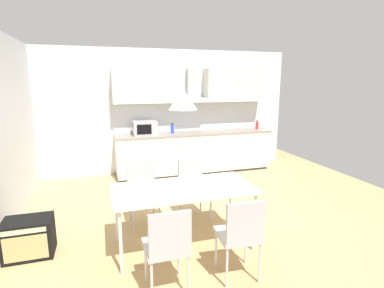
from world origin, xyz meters
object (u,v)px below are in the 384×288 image
dining_table (183,191)px  chair_near_right (241,231)px  pendant_lamp (183,100)px  microwave (145,128)px  chair_near_left (168,243)px  chair_far_left (143,186)px  guitar_amp (29,238)px  bottle_red (257,125)px  bottle_blue (172,129)px  chair_far_right (193,181)px

dining_table → chair_near_right: 0.88m
pendant_lamp → microwave: bearing=90.1°
chair_near_left → microwave: bearing=84.4°
chair_far_left → guitar_amp: size_ratio=1.67×
dining_table → guitar_amp: bearing=169.3°
chair_far_left → pendant_lamp: pendant_lamp is taller
bottle_red → microwave: bearing=-179.6°
dining_table → chair_far_left: bearing=115.6°
dining_table → bottle_blue: bearing=78.8°
chair_near_right → guitar_amp: 2.40m
chair_far_left → pendant_lamp: (0.37, -0.78, 1.23)m
chair_far_right → guitar_amp: 2.17m
chair_far_right → bottle_red: bearing=43.6°
guitar_amp → pendant_lamp: size_ratio=1.63×
chair_near_right → chair_far_right: same height
bottle_blue → chair_near_left: 3.84m
chair_far_right → pendant_lamp: bearing=-114.8°
dining_table → chair_far_right: bearing=65.2°
bottle_blue → chair_near_left: (-0.95, -3.69, -0.44)m
microwave → guitar_amp: bearing=-124.2°
dining_table → chair_near_right: size_ratio=1.89×
pendant_lamp → chair_far_left: bearing=115.6°
chair_near_right → pendant_lamp: (-0.36, 0.78, 1.23)m
chair_far_right → guitar_amp: size_ratio=1.67×
chair_near_right → microwave: bearing=95.8°
microwave → pendant_lamp: bearing=-89.9°
microwave → chair_far_left: microwave is taller
bottle_red → chair_near_right: bottle_red is taller
chair_far_left → chair_far_right: size_ratio=1.00×
chair_far_left → guitar_amp: bearing=-161.8°
bottle_red → chair_near_left: bottle_red is taller
dining_table → guitar_amp: dining_table is taller
bottle_blue → chair_far_right: (-0.22, -2.13, -0.44)m
chair_near_right → chair_far_left: bearing=115.3°
bottle_blue → dining_table: 2.98m
bottle_blue → chair_far_left: size_ratio=0.25×
microwave → guitar_amp: microwave is taller
chair_far_left → guitar_amp: (-1.37, -0.45, -0.31)m
chair_far_left → guitar_amp: chair_far_left is taller
bottle_red → guitar_amp: (-4.33, -2.57, -0.75)m
bottle_red → dining_table: bearing=-131.7°
bottle_red → chair_far_right: bearing=-136.4°
bottle_red → guitar_amp: size_ratio=0.38×
chair_far_right → chair_near_right: bearing=-89.9°
chair_far_left → chair_near_right: bearing=-64.7°
bottle_red → chair_near_right: size_ratio=0.23×
bottle_red → chair_near_left: 4.74m
pendant_lamp → chair_near_left: bearing=-115.3°
dining_table → bottle_red: bearing=48.3°
dining_table → pendant_lamp: (0.00, 0.00, 1.06)m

